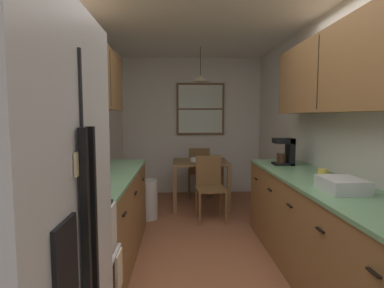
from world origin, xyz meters
name	(u,v)px	position (x,y,z in m)	size (l,w,h in m)	color
ground_plane	(203,251)	(0.00, 1.00, 0.00)	(12.00, 12.00, 0.00)	#995B3D
wall_left	(72,135)	(-1.35, 1.00, 1.27)	(0.10, 9.00, 2.55)	silver
wall_right	(329,134)	(1.35, 1.00, 1.27)	(0.10, 9.00, 2.55)	silver
wall_back	(192,126)	(0.00, 3.65, 1.27)	(4.40, 0.10, 2.55)	silver
ceiling_slab	(204,5)	(0.00, 1.00, 2.59)	(4.40, 9.00, 0.08)	white
microwave_over_range	(19,73)	(-1.11, -0.50, 1.69)	(0.39, 0.63, 0.35)	white
counter_left	(105,218)	(-1.00, 0.83, 0.45)	(0.64, 2.02, 0.90)	olive
upper_cabinets_left	(85,74)	(-1.14, 0.78, 1.87)	(0.33, 2.10, 0.65)	olive
counter_right	(341,247)	(1.00, 0.05, 0.45)	(0.64, 3.41, 0.90)	olive
upper_cabinets_right	(372,62)	(1.14, 0.00, 1.85)	(0.33, 3.09, 0.71)	olive
dining_table	(200,169)	(0.10, 2.67, 0.62)	(0.87, 0.79, 0.75)	brown
dining_chair_near	(210,184)	(0.19, 2.07, 0.50)	(0.43, 0.43, 0.90)	brown
dining_chair_far	(199,170)	(0.12, 3.28, 0.50)	(0.42, 0.42, 0.90)	brown
pendant_light	(200,78)	(0.10, 2.67, 2.06)	(0.29, 0.29, 0.54)	black
back_window	(200,109)	(0.16, 3.58, 1.60)	(0.90, 0.05, 0.97)	brown
trash_bin	(148,199)	(-0.70, 2.12, 0.28)	(0.29, 0.29, 0.55)	silver
storage_canister	(81,179)	(-1.00, 0.12, 1.00)	(0.11, 0.11, 0.19)	red
dish_towel	(119,271)	(-0.64, -0.34, 0.50)	(0.02, 0.16, 0.24)	beige
coffee_maker	(286,151)	(0.99, 1.28, 1.06)	(0.22, 0.18, 0.31)	black
mug_spare	(323,174)	(1.03, 0.44, 0.95)	(0.12, 0.08, 0.10)	#E5CC4C
dish_rack	(342,185)	(0.97, 0.02, 0.95)	(0.28, 0.34, 0.10)	silver
table_serving_bowl	(196,160)	(0.02, 2.62, 0.78)	(0.18, 0.18, 0.06)	silver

